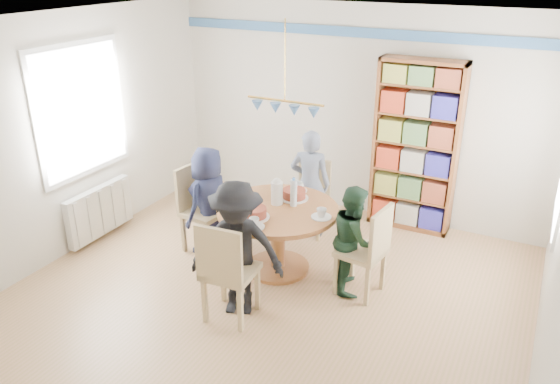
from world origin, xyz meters
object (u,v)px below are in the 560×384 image
Objects in this scene: bookshelf at (415,148)px; chair_near at (226,269)px; chair_far at (312,194)px; person_left at (209,201)px; chair_left at (199,204)px; person_far at (310,184)px; person_near at (237,249)px; dining_table at (278,224)px; chair_right at (369,248)px; person_right at (354,239)px; radiator at (100,211)px.

chair_near is at bearing -109.92° from bookshelf.
person_left reaches higher than chair_far.
person_far is at bearing 42.52° from chair_left.
chair_left is at bearing -134.71° from chair_far.
chair_near is 0.76× the size of person_near.
chair_left is at bearing 29.71° from person_far.
person_far is at bearing 92.52° from dining_table.
chair_left is (-1.04, 0.01, 0.01)m from dining_table.
person_left reaches higher than dining_table.
bookshelf reaches higher than person_left.
chair_near is 0.22m from person_near.
chair_near reaches higher than chair_far.
chair_right is at bearing -89.06° from bookshelf.
person_right reaches higher than chair_far.
dining_table is 2.05m from bookshelf.
chair_right is 1.92m from person_left.
dining_table is at bearing 8.25° from radiator.
chair_right is at bearing -0.97° from chair_left.
person_right is at bearing 0.76° from chair_left.
chair_right is at bearing 19.39° from person_near.
radiator is 0.88× the size of person_right.
chair_far is 0.43× the size of bookshelf.
chair_far is 0.72× the size of person_left.
bookshelf reaches higher than chair_far.
chair_far is 2.06m from chair_near.
person_far is 0.63× the size of bookshelf.
dining_table is 0.93m from person_far.
chair_far is at bearing 72.03° from person_near.
dining_table is at bearing 71.12° from person_near.
person_far is (-0.05, 1.97, 0.10)m from chair_near.
chair_right is at bearing 5.30° from radiator.
radiator is 2.30m from dining_table.
dining_table is 1.25× the size of chair_near.
radiator is 1.09× the size of chair_far.
chair_far is at bearing -146.43° from bookshelf.
person_far is (0.01, -0.08, 0.17)m from chair_far.
bookshelf is at bearing 48.95° from person_near.
bookshelf reaches higher than person_near.
chair_right is 0.87× the size of person_right.
chair_far is at bearing 22.59° from person_right.
chair_near is (0.01, -1.05, 0.02)m from dining_table.
radiator is at bearing -148.10° from bookshelf.
chair_near reaches higher than chair_left.
person_far is at bearing 138.60° from chair_right.
radiator is 3.15m from person_right.
chair_far is at bearing -97.33° from person_far.
person_far is at bearing -84.53° from chair_far.
person_far reaches higher than chair_far.
radiator is at bearing 76.47° from person_right.
person_left is at bearing 130.33° from chair_near.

